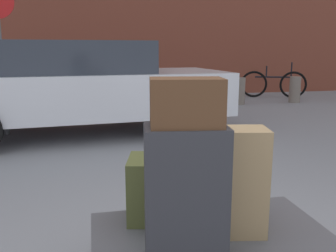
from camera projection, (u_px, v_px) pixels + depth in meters
name	position (u px, v px, depth m)	size (l,w,h in m)	color
luggage_cart	(215.00, 250.00, 1.92)	(1.26, 0.87, 0.34)	#4C4C51
suitcase_charcoal_front_left	(185.00, 196.00, 1.64)	(0.36, 0.22, 0.64)	#2D2D33
suitcase_tan_center	(229.00, 182.00, 1.92)	(0.38, 0.20, 0.57)	#9E7F56
duffel_bag_olive_rear_left	(185.00, 188.00, 2.10)	(0.64, 0.29, 0.36)	#4C5128
duffel_bag_brown_topmost_pile	(186.00, 102.00, 1.55)	(0.31, 0.19, 0.21)	#51331E
parked_car	(81.00, 85.00, 5.63)	(4.44, 2.21, 1.42)	silver
bicycle_leaning	(273.00, 84.00, 10.02)	(1.66, 0.70, 0.96)	black
bollard_kerb_near	(239.00, 91.00, 8.79)	(0.27, 0.27, 0.64)	#72665B
bollard_kerb_mid	(295.00, 90.00, 9.09)	(0.27, 0.27, 0.64)	#72665B
no_parking_sign	(0.00, 43.00, 5.46)	(0.50, 0.07, 2.24)	slate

